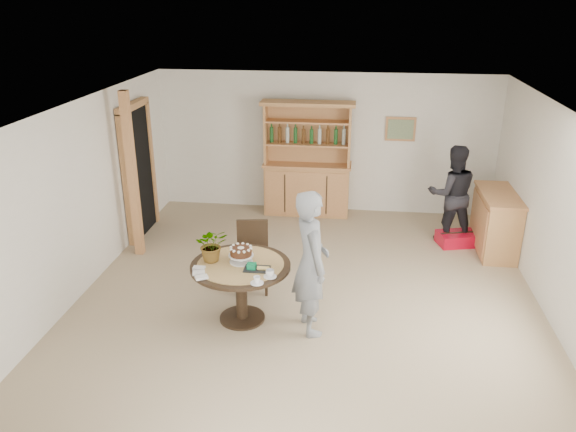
# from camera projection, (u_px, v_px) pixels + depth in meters

# --- Properties ---
(ground) EXTENTS (7.00, 7.00, 0.00)m
(ground) POSITION_uv_depth(u_px,v_px,m) (306.00, 304.00, 7.29)
(ground) COLOR tan
(ground) RESTS_ON ground
(room_shell) EXTENTS (6.04, 7.04, 2.52)m
(room_shell) POSITION_uv_depth(u_px,v_px,m) (308.00, 176.00, 6.65)
(room_shell) COLOR white
(room_shell) RESTS_ON ground
(doorway) EXTENTS (0.13, 1.10, 2.18)m
(doorway) POSITION_uv_depth(u_px,v_px,m) (138.00, 169.00, 9.06)
(doorway) COLOR black
(doorway) RESTS_ON ground
(pine_post) EXTENTS (0.12, 0.12, 2.50)m
(pine_post) POSITION_uv_depth(u_px,v_px,m) (132.00, 176.00, 8.24)
(pine_post) COLOR tan
(pine_post) RESTS_ON ground
(hutch) EXTENTS (1.62, 0.54, 2.04)m
(hutch) POSITION_uv_depth(u_px,v_px,m) (307.00, 177.00, 10.05)
(hutch) COLOR tan
(hutch) RESTS_ON ground
(sideboard) EXTENTS (0.54, 1.26, 0.94)m
(sideboard) POSITION_uv_depth(u_px,v_px,m) (496.00, 222.00, 8.64)
(sideboard) COLOR tan
(sideboard) RESTS_ON ground
(dining_table) EXTENTS (1.20, 1.20, 0.76)m
(dining_table) POSITION_uv_depth(u_px,v_px,m) (241.00, 275.00, 6.73)
(dining_table) COLOR black
(dining_table) RESTS_ON ground
(dining_chair) EXTENTS (0.48, 0.48, 0.95)m
(dining_chair) POSITION_uv_depth(u_px,v_px,m) (253.00, 251.00, 7.52)
(dining_chair) COLOR black
(dining_chair) RESTS_ON ground
(birthday_cake) EXTENTS (0.30, 0.30, 0.20)m
(birthday_cake) POSITION_uv_depth(u_px,v_px,m) (241.00, 253.00, 6.67)
(birthday_cake) COLOR white
(birthday_cake) RESTS_ON dining_table
(flower_vase) EXTENTS (0.47, 0.44, 0.42)m
(flower_vase) POSITION_uv_depth(u_px,v_px,m) (212.00, 244.00, 6.68)
(flower_vase) COLOR #3F7233
(flower_vase) RESTS_ON dining_table
(gift_tray) EXTENTS (0.30, 0.20, 0.08)m
(gift_tray) POSITION_uv_depth(u_px,v_px,m) (256.00, 268.00, 6.52)
(gift_tray) COLOR black
(gift_tray) RESTS_ON dining_table
(coffee_cup_a) EXTENTS (0.15, 0.15, 0.09)m
(coffee_cup_a) POSITION_uv_depth(u_px,v_px,m) (270.00, 274.00, 6.35)
(coffee_cup_a) COLOR white
(coffee_cup_a) RESTS_ON dining_table
(coffee_cup_b) EXTENTS (0.15, 0.15, 0.08)m
(coffee_cup_b) POSITION_uv_depth(u_px,v_px,m) (257.00, 281.00, 6.21)
(coffee_cup_b) COLOR white
(coffee_cup_b) RESTS_ON dining_table
(napkins) EXTENTS (0.24, 0.33, 0.03)m
(napkins) POSITION_uv_depth(u_px,v_px,m) (200.00, 273.00, 6.43)
(napkins) COLOR white
(napkins) RESTS_ON dining_table
(teen_boy) EXTENTS (0.61, 0.74, 1.75)m
(teen_boy) POSITION_uv_depth(u_px,v_px,m) (311.00, 263.00, 6.44)
(teen_boy) COLOR slate
(teen_boy) RESTS_ON ground
(adult_person) EXTENTS (0.83, 0.68, 1.58)m
(adult_person) POSITION_uv_depth(u_px,v_px,m) (452.00, 194.00, 8.89)
(adult_person) COLOR black
(adult_person) RESTS_ON ground
(red_suitcase) EXTENTS (0.68, 0.54, 0.21)m
(red_suitcase) POSITION_uv_depth(u_px,v_px,m) (457.00, 239.00, 8.97)
(red_suitcase) COLOR red
(red_suitcase) RESTS_ON ground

